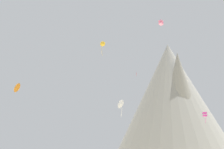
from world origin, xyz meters
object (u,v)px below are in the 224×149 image
kite_magenta_low (205,114)px  kite_red_mid (136,74)px  kite_orange_mid (18,88)px  rock_massif (175,103)px  kite_gold_high (103,44)px  kite_pink_high (161,23)px  kite_white_low (120,104)px

kite_magenta_low → kite_red_mid: kite_red_mid is taller
kite_orange_mid → kite_red_mid: (24.23, 16.75, 6.34)m
rock_massif → kite_gold_high: (-24.58, -35.04, 15.44)m
kite_gold_high → kite_pink_high: kite_gold_high is taller
kite_pink_high → kite_magenta_low: bearing=102.6°
rock_massif → kite_gold_high: 45.50m
kite_magenta_low → kite_red_mid: (-17.98, -9.25, 9.93)m
kite_orange_mid → kite_white_low: size_ratio=0.57×
kite_gold_high → kite_pink_high: bearing=-49.4°
kite_white_low → kite_red_mid: bearing=115.4°
kite_orange_mid → kite_pink_high: kite_pink_high is taller
kite_gold_high → kite_orange_mid: 39.59m
rock_massif → kite_orange_mid: bearing=-118.8°
kite_gold_high → kite_red_mid: 24.25m
kite_orange_mid → kite_red_mid: 30.13m
kite_pink_high → kite_red_mid: size_ratio=1.30×
kite_gold_high → kite_red_mid: kite_gold_high is taller
kite_gold_high → kite_red_mid: (12.40, -14.35, -15.11)m
kite_pink_high → kite_gold_high: bearing=171.7°
kite_pink_high → kite_red_mid: bearing=168.7°
kite_orange_mid → kite_magenta_low: 49.71m
rock_massif → kite_white_low: (-15.15, -58.69, -8.95)m
rock_massif → kite_red_mid: 50.87m
kite_gold_high → kite_magenta_low: 39.70m
kite_magenta_low → kite_pink_high: 29.46m
kite_orange_mid → kite_red_mid: bearing=-118.7°
kite_white_low → kite_pink_high: kite_pink_high is taller
kite_orange_mid → kite_white_low: (21.26, 7.45, -2.93)m
kite_white_low → kite_red_mid: 13.47m
kite_magenta_low → rock_massif: bearing=-177.3°
rock_massif → kite_magenta_low: (5.80, -40.14, -9.60)m
rock_massif → kite_orange_mid: 75.74m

